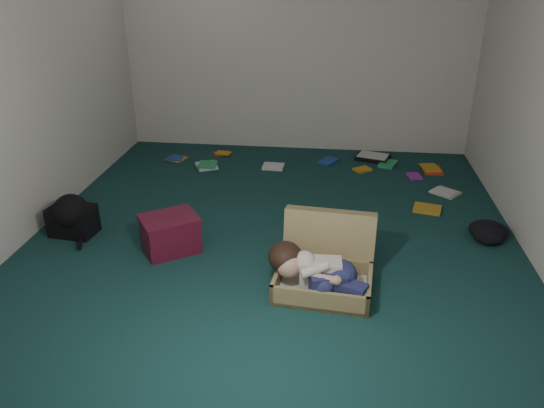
# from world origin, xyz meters

# --- Properties ---
(floor) EXTENTS (4.50, 4.50, 0.00)m
(floor) POSITION_xyz_m (0.00, 0.00, 0.00)
(floor) COLOR #143A38
(floor) RESTS_ON ground
(wall_back) EXTENTS (4.50, 0.00, 4.50)m
(wall_back) POSITION_xyz_m (0.00, 2.25, 1.30)
(wall_back) COLOR silver
(wall_back) RESTS_ON ground
(wall_front) EXTENTS (4.50, 0.00, 4.50)m
(wall_front) POSITION_xyz_m (0.00, -2.25, 1.30)
(wall_front) COLOR silver
(wall_front) RESTS_ON ground
(wall_left) EXTENTS (0.00, 4.50, 4.50)m
(wall_left) POSITION_xyz_m (-2.00, 0.00, 1.30)
(wall_left) COLOR silver
(wall_left) RESTS_ON ground
(suitcase) EXTENTS (0.71, 0.70, 0.48)m
(suitcase) POSITION_xyz_m (0.45, -0.67, 0.14)
(suitcase) COLOR #968553
(suitcase) RESTS_ON floor
(person) EXTENTS (0.70, 0.39, 0.30)m
(person) POSITION_xyz_m (0.39, -0.83, 0.19)
(person) COLOR silver
(person) RESTS_ON suitcase
(maroon_bin) EXTENTS (0.54, 0.52, 0.29)m
(maroon_bin) POSITION_xyz_m (-0.78, -0.36, 0.15)
(maroon_bin) COLOR #571125
(maroon_bin) RESTS_ON floor
(backpack) EXTENTS (0.49, 0.41, 0.27)m
(backpack) POSITION_xyz_m (-1.67, -0.19, 0.13)
(backpack) COLOR black
(backpack) RESTS_ON floor
(clothing_pile) EXTENTS (0.46, 0.39, 0.13)m
(clothing_pile) POSITION_xyz_m (1.70, 0.16, 0.07)
(clothing_pile) COLOR black
(clothing_pile) RESTS_ON floor
(paper_tray) EXTENTS (0.43, 0.37, 0.05)m
(paper_tray) POSITION_xyz_m (0.92, 1.95, 0.03)
(paper_tray) COLOR black
(paper_tray) RESTS_ON floor
(book_scatter) EXTENTS (3.12, 1.54, 0.02)m
(book_scatter) POSITION_xyz_m (0.43, 1.50, 0.01)
(book_scatter) COLOR gold
(book_scatter) RESTS_ON floor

